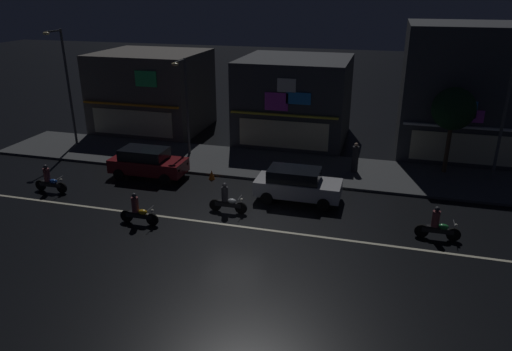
% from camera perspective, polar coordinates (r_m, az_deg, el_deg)
% --- Properties ---
extents(ground_plane, '(140.00, 140.00, 0.00)m').
position_cam_1_polar(ground_plane, '(21.68, -2.79, -6.07)').
color(ground_plane, black).
extents(lane_divider_stripe, '(34.41, 0.16, 0.01)m').
position_cam_1_polar(lane_divider_stripe, '(21.68, -2.79, -6.05)').
color(lane_divider_stripe, beige).
rests_on(lane_divider_stripe, ground).
extents(sidewalk_far, '(36.22, 5.03, 0.14)m').
position_cam_1_polar(sidewalk_far, '(28.76, 2.17, 1.25)').
color(sidewalk_far, '#424447').
rests_on(sidewalk_far, ground).
extents(storefront_left_block, '(7.35, 7.39, 5.70)m').
position_cam_1_polar(storefront_left_block, '(33.76, 4.68, 9.17)').
color(storefront_left_block, '#383A3F').
rests_on(storefront_left_block, ground).
extents(storefront_center_block, '(7.63, 6.99, 5.77)m').
position_cam_1_polar(storefront_center_block, '(37.11, -12.34, 9.93)').
color(storefront_center_block, '#56514C').
rests_on(storefront_center_block, ground).
extents(storefront_right_block, '(7.47, 7.76, 8.13)m').
position_cam_1_polar(storefront_right_block, '(33.49, 23.64, 9.49)').
color(storefront_right_block, '#383A3F').
rests_on(storefront_right_block, ground).
extents(streetlamp_west, '(0.44, 1.64, 7.58)m').
position_cam_1_polar(streetlamp_west, '(33.86, -21.99, 10.73)').
color(streetlamp_west, '#47494C').
rests_on(streetlamp_west, sidewalk_far).
extents(streetlamp_mid, '(0.44, 1.64, 6.04)m').
position_cam_1_polar(streetlamp_mid, '(29.86, -8.56, 9.20)').
color(streetlamp_mid, '#47494C').
rests_on(streetlamp_mid, sidewalk_far).
extents(streetlamp_east, '(0.44, 1.64, 6.23)m').
position_cam_1_polar(streetlamp_east, '(28.15, 27.86, 6.39)').
color(streetlamp_east, '#47494C').
rests_on(streetlamp_east, sidewalk_far).
extents(pedestrian_on_sidewalk, '(0.38, 0.38, 1.75)m').
position_cam_1_polar(pedestrian_on_sidewalk, '(27.86, 11.87, 2.02)').
color(pedestrian_on_sidewalk, '#232328').
rests_on(pedestrian_on_sidewalk, sidewalk_far).
extents(street_tree, '(2.37, 2.37, 4.92)m').
position_cam_1_polar(street_tree, '(28.60, 22.73, 7.38)').
color(street_tree, '#473323').
rests_on(street_tree, sidewalk_far).
extents(parked_car_near_kerb, '(4.30, 1.98, 1.67)m').
position_cam_1_polar(parked_car_near_kerb, '(27.61, -12.97, 1.58)').
color(parked_car_near_kerb, maroon).
rests_on(parked_car_near_kerb, ground).
extents(parked_car_trailing, '(4.30, 1.98, 1.67)m').
position_cam_1_polar(parked_car_trailing, '(23.97, 4.97, -1.03)').
color(parked_car_trailing, silver).
rests_on(parked_car_trailing, ground).
extents(motorcycle_lead, '(1.90, 0.60, 1.52)m').
position_cam_1_polar(motorcycle_lead, '(21.72, 21.01, -5.67)').
color(motorcycle_lead, black).
rests_on(motorcycle_lead, ground).
extents(motorcycle_following, '(1.90, 0.60, 1.52)m').
position_cam_1_polar(motorcycle_following, '(22.23, -14.09, -4.19)').
color(motorcycle_following, black).
rests_on(motorcycle_following, ground).
extents(motorcycle_opposite_lane, '(1.90, 0.60, 1.52)m').
position_cam_1_polar(motorcycle_opposite_lane, '(22.69, -3.53, -2.99)').
color(motorcycle_opposite_lane, black).
rests_on(motorcycle_opposite_lane, ground).
extents(motorcycle_trailing_far, '(1.90, 0.60, 1.52)m').
position_cam_1_polar(motorcycle_trailing_far, '(27.22, -23.67, -0.57)').
color(motorcycle_trailing_far, black).
rests_on(motorcycle_trailing_far, ground).
extents(traffic_cone, '(0.36, 0.36, 0.55)m').
position_cam_1_polar(traffic_cone, '(26.82, -5.37, 0.10)').
color(traffic_cone, orange).
rests_on(traffic_cone, ground).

